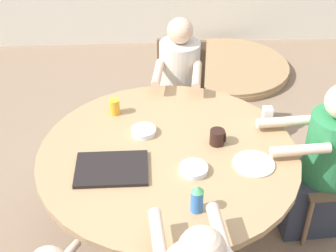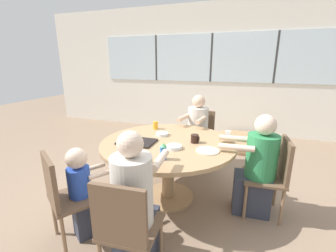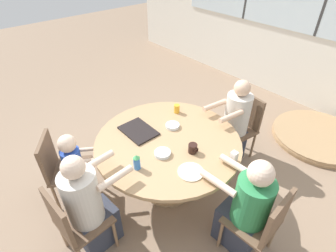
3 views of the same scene
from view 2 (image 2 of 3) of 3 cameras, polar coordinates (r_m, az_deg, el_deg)
ground_plane at (r=2.83m, az=0.00°, el=-17.64°), size 16.00×16.00×0.00m
wall_back_with_windows at (r=5.27m, az=10.87°, el=13.98°), size 8.40×0.08×2.80m
dining_table at (r=2.56m, az=0.00°, el=-6.61°), size 1.49×1.49×0.71m
chair_for_woman_green_shirt at (r=2.56m, az=25.34°, el=-10.31°), size 0.42×0.42×0.84m
chair_for_man_blue_shirt at (r=3.56m, az=8.22°, el=-1.72°), size 0.45×0.45×0.84m
chair_for_man_teal_shirt at (r=1.69m, az=-10.71°, el=-23.47°), size 0.43×0.43×0.84m
chair_for_toddler at (r=2.18m, az=-24.93°, el=-15.05°), size 0.55×0.55×0.84m
person_woman_green_shirt at (r=2.54m, az=21.56°, el=-10.41°), size 0.60×0.36×1.08m
person_man_blue_shirt at (r=3.41m, az=7.32°, el=-2.41°), size 0.37×0.59×1.11m
person_man_teal_shirt at (r=1.80m, az=-8.37°, el=-20.12°), size 0.35×0.57×1.13m
person_toddler at (r=2.24m, az=-20.69°, el=-15.92°), size 0.36×0.40×0.87m
food_tray_dark at (r=2.50m, az=-7.91°, el=-3.97°), size 0.39×0.28×0.02m
coffee_mug at (r=2.48m, az=6.86°, el=-3.21°), size 0.09×0.09×0.09m
sippy_cup at (r=2.04m, az=-1.21°, el=-6.38°), size 0.06×0.06×0.16m
juice_glass at (r=2.97m, az=-3.21°, el=0.18°), size 0.07×0.07×0.10m
milk_carton_small at (r=2.62m, az=14.93°, el=-2.41°), size 0.06×0.06×0.11m
bowl_white_shallow at (r=2.71m, az=-1.47°, el=-2.05°), size 0.15×0.15×0.03m
bowl_cereal at (r=2.31m, az=1.55°, el=-5.33°), size 0.16×0.16×0.03m
plate_tortillas at (r=2.28m, az=10.03°, el=-6.17°), size 0.23×0.23×0.01m
folded_table_stack at (r=4.71m, az=17.77°, el=-3.78°), size 1.26×1.26×0.09m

